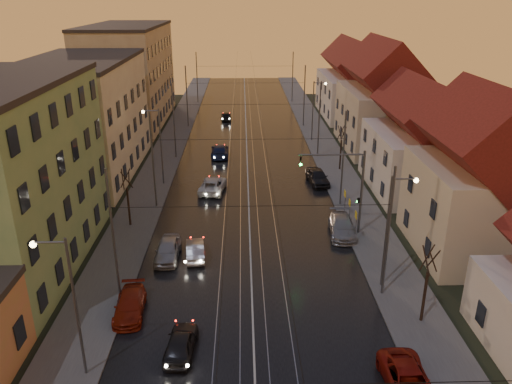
{
  "coord_description": "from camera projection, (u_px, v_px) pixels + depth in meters",
  "views": [
    {
      "loc": [
        -0.5,
        -18.91,
        18.56
      ],
      "look_at": [
        0.56,
        19.62,
        3.18
      ],
      "focal_mm": 35.0,
      "sensor_mm": 36.0,
      "label": 1
    }
  ],
  "objects": [
    {
      "name": "tram_rail_2",
      "position": [
        253.0,
        154.0,
        61.59
      ],
      "size": [
        0.06,
        120.0,
        0.03
      ],
      "primitive_type": "cube",
      "color": "gray",
      "rests_on": "road"
    },
    {
      "name": "tram_rail_3",
      "position": [
        265.0,
        154.0,
        61.63
      ],
      "size": [
        0.06,
        120.0,
        0.03
      ],
      "primitive_type": "cube",
      "color": "gray",
      "rests_on": "road"
    },
    {
      "name": "catenary_pole_l_4",
      "position": [
        187.0,
        97.0,
        72.7
      ],
      "size": [
        0.16,
        0.16,
        9.0
      ],
      "primitive_type": "cylinder",
      "color": "#595B60",
      "rests_on": "ground"
    },
    {
      "name": "road",
      "position": [
        247.0,
        155.0,
        61.58
      ],
      "size": [
        16.0,
        120.0,
        0.04
      ],
      "primitive_type": "cube",
      "color": "black",
      "rests_on": "ground"
    },
    {
      "name": "catenary_pole_l_1",
      "position": [
        113.0,
        237.0,
        30.92
      ],
      "size": [
        0.16,
        0.16,
        9.0
      ],
      "primitive_type": "cylinder",
      "color": "#595B60",
      "rests_on": "ground"
    },
    {
      "name": "traffic_light_mast",
      "position": [
        350.0,
        182.0,
        39.66
      ],
      "size": [
        5.3,
        0.32,
        7.2
      ],
      "color": "#595B60",
      "rests_on": "ground"
    },
    {
      "name": "driving_car_2",
      "position": [
        213.0,
        185.0,
        49.98
      ],
      "size": [
        2.93,
        5.22,
        1.38
      ],
      "primitive_type": "imported",
      "rotation": [
        0.0,
        0.0,
        3.01
      ],
      "color": "#BDBDBD",
      "rests_on": "ground"
    },
    {
      "name": "catenary_pole_l_5",
      "position": [
        197.0,
        78.0,
        89.41
      ],
      "size": [
        0.16,
        0.16,
        9.0
      ],
      "primitive_type": "cylinder",
      "color": "#595B60",
      "rests_on": "ground"
    },
    {
      "name": "street_lamp_0",
      "position": [
        68.0,
        295.0,
        24.27
      ],
      "size": [
        1.75,
        0.32,
        8.0
      ],
      "color": "#595B60",
      "rests_on": "ground"
    },
    {
      "name": "apartment_left_3",
      "position": [
        130.0,
        76.0,
        75.26
      ],
      "size": [
        10.0,
        24.0,
        14.0
      ],
      "primitive_type": "cube",
      "color": "#9C8565",
      "rests_on": "ground"
    },
    {
      "name": "tram_rail_0",
      "position": [
        229.0,
        155.0,
        61.51
      ],
      "size": [
        0.06,
        120.0,
        0.03
      ],
      "primitive_type": "cube",
      "color": "gray",
      "rests_on": "road"
    },
    {
      "name": "house_right_1",
      "position": [
        480.0,
        184.0,
        36.79
      ],
      "size": [
        8.67,
        10.2,
        10.8
      ],
      "color": "beige",
      "rests_on": "ground"
    },
    {
      "name": "catenary_pole_l_3",
      "position": [
        174.0,
        122.0,
        58.77
      ],
      "size": [
        0.16,
        0.16,
        9.0
      ],
      "primitive_type": "cylinder",
      "color": "#595B60",
      "rests_on": "ground"
    },
    {
      "name": "house_right_2",
      "position": [
        420.0,
        145.0,
        49.16
      ],
      "size": [
        9.18,
        12.24,
        9.2
      ],
      "color": "silver",
      "rests_on": "ground"
    },
    {
      "name": "driving_car_4",
      "position": [
        226.0,
        116.0,
        78.22
      ],
      "size": [
        1.71,
        3.85,
        1.29
      ],
      "primitive_type": "imported",
      "rotation": [
        0.0,
        0.0,
        3.19
      ],
      "color": "black",
      "rests_on": "ground"
    },
    {
      "name": "bare_tree_0",
      "position": [
        128.0,
        199.0,
        41.84
      ],
      "size": [
        1.09,
        1.09,
        5.11
      ],
      "color": "black",
      "rests_on": "ground"
    },
    {
      "name": "driving_car_3",
      "position": [
        220.0,
        151.0,
        60.76
      ],
      "size": [
        2.16,
        5.13,
        1.48
      ],
      "primitive_type": "imported",
      "rotation": [
        0.0,
        0.0,
        3.16
      ],
      "color": "#161F42",
      "rests_on": "ground"
    },
    {
      "name": "driving_car_1",
      "position": [
        195.0,
        250.0,
        37.49
      ],
      "size": [
        1.72,
        3.9,
        1.25
      ],
      "primitive_type": "imported",
      "rotation": [
        0.0,
        0.0,
        3.25
      ],
      "color": "#A7A8AD",
      "rests_on": "ground"
    },
    {
      "name": "catenary_pole_r_2",
      "position": [
        343.0,
        160.0,
        45.29
      ],
      "size": [
        0.16,
        0.16,
        9.0
      ],
      "primitive_type": "cylinder",
      "color": "#595B60",
      "rests_on": "ground"
    },
    {
      "name": "house_right_4",
      "position": [
        352.0,
        84.0,
        79.65
      ],
      "size": [
        9.18,
        16.32,
        10.0
      ],
      "color": "silver",
      "rests_on": "ground"
    },
    {
      "name": "bare_tree_2",
      "position": [
        341.0,
        149.0,
        55.36
      ],
      "size": [
        1.09,
        1.09,
        5.11
      ],
      "color": "black",
      "rests_on": "ground"
    },
    {
      "name": "sidewalk_right",
      "position": [
        327.0,
        154.0,
        61.82
      ],
      "size": [
        4.0,
        120.0,
        0.15
      ],
      "primitive_type": "cube",
      "color": "#4C4C4C",
      "rests_on": "ground"
    },
    {
      "name": "catenary_pole_r_1",
      "position": [
        388.0,
        234.0,
        31.36
      ],
      "size": [
        0.16,
        0.16,
        9.0
      ],
      "primitive_type": "cylinder",
      "color": "#595B60",
      "rests_on": "ground"
    },
    {
      "name": "house_right_3",
      "position": [
        381.0,
        103.0,
        62.66
      ],
      "size": [
        9.18,
        14.28,
        11.5
      ],
      "color": "beige",
      "rests_on": "ground"
    },
    {
      "name": "catenary_pole_r_3",
      "position": [
        319.0,
        121.0,
        59.21
      ],
      "size": [
        0.16,
        0.16,
        9.0
      ],
      "primitive_type": "cylinder",
      "color": "#595B60",
      "rests_on": "ground"
    },
    {
      "name": "parked_right_0",
      "position": [
        409.0,
        382.0,
        24.68
      ],
      "size": [
        2.26,
        4.77,
        1.32
      ],
      "primitive_type": "imported",
      "rotation": [
        0.0,
        0.0,
        0.02
      ],
      "color": "maroon",
      "rests_on": "ground"
    },
    {
      "name": "driving_car_0",
      "position": [
        181.0,
        343.0,
        27.47
      ],
      "size": [
        1.82,
        3.94,
        1.31
      ],
      "primitive_type": "imported",
      "rotation": [
        0.0,
        0.0,
        3.07
      ],
      "color": "black",
      "rests_on": "ground"
    },
    {
      "name": "parked_left_2",
      "position": [
        130.0,
        305.0,
        30.84
      ],
      "size": [
        2.04,
        4.4,
        1.24
      ],
      "primitive_type": "imported",
      "rotation": [
        0.0,
        0.0,
        0.07
      ],
      "color": "maroon",
      "rests_on": "ground"
    },
    {
      "name": "catenary_pole_r_5",
      "position": [
        293.0,
        77.0,
        89.85
      ],
      "size": [
        0.16,
        0.16,
        9.0
      ],
      "primitive_type": "cylinder",
      "color": "#595B60",
      "rests_on": "ground"
    },
    {
      "name": "catenary_pole_r_4",
      "position": [
        304.0,
        96.0,
        73.14
      ],
      "size": [
        0.16,
        0.16,
        9.0
      ],
      "primitive_type": "cylinder",
      "color": "#595B60",
      "rests_on": "ground"
    },
    {
      "name": "street_lamp_3",
      "position": [
        315.0,
        105.0,
        65.58
      ],
      "size": [
        1.75,
        0.32,
        8.0
      ],
      "color": "#595B60",
      "rests_on": "ground"
    },
    {
      "name": "sidewalk_left",
      "position": [
        166.0,
        155.0,
        61.31
      ],
      "size": [
        4.0,
        120.0,
        0.15
      ],
      "primitive_type": "cube",
      "color": "#4C4C4C",
      "rests_on": "ground"
    },
    {
      "name": "street_lamp_2",
      "position": [
        158.0,
        139.0,
        50.26
      ],
      "size": [
        1.75,
        0.32,
        8.0
      ],
      "color": "#595B60",
      "rests_on": "ground"
    },
    {
      "name": "street_lamp_1",
      "position": [
        392.0,
        221.0,
        32.16
      ],
      "size": [
        1.75,
        0.32,
        8.0
      ],
      "color": "#595B60",
      "rests_on": "ground"
    },
    {
      "name": "tram_rail_1",
      "position": [
        241.0,
        155.0,
        61.55
      ],
      "size": [
        0.06,
        120.0,
        0.03
      ],
      "primitive_type": "cube",
      "color": "gray",
      "rests_on": "road"
    },
    {
      "name": "catenary_pole_l_2",
      "position": [
        153.0,
        161.0,
        44.85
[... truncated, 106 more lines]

